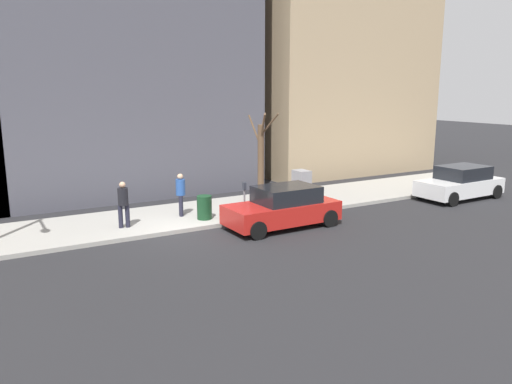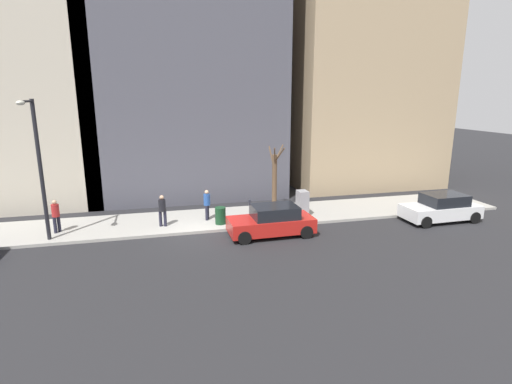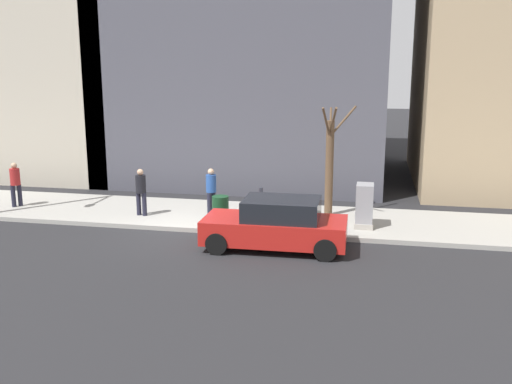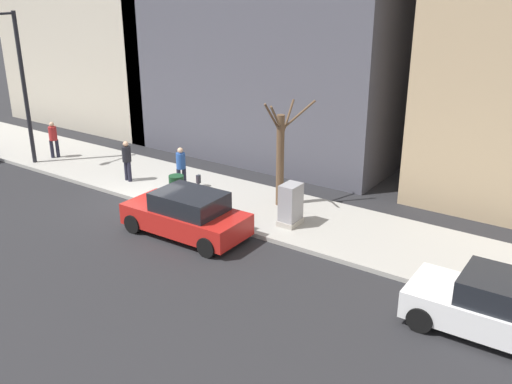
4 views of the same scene
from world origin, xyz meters
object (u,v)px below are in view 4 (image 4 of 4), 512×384
object	(u,v)px
pedestrian_midblock	(127,159)
pedestrian_far_corner	(53,138)
utility_box	(291,205)
bare_tree	(281,156)
streetlamp	(17,76)
parking_meter	(199,189)
trash_bin	(177,187)
pedestrian_near_meter	(181,166)
parked_car_white	(501,309)
parked_car_red	(187,214)

from	to	relation	value
pedestrian_midblock	pedestrian_far_corner	xyz separation A→B (m)	(0.30, 5.12, 0.00)
utility_box	bare_tree	distance (m)	2.16
streetlamp	bare_tree	size ratio (longest dim) A/B	1.68
parking_meter	utility_box	xyz separation A→B (m)	(0.85, -3.26, -0.13)
utility_box	trash_bin	bearing A→B (deg)	94.82
utility_box	bare_tree	bearing A→B (deg)	43.81
pedestrian_far_corner	utility_box	bearing A→B (deg)	124.18
utility_box	pedestrian_near_meter	world-z (taller)	pedestrian_near_meter
parked_car_white	streetlamp	distance (m)	20.56
parked_car_white	pedestrian_far_corner	bearing A→B (deg)	81.46
parking_meter	pedestrian_near_meter	xyz separation A→B (m)	(1.37, 2.06, 0.11)
bare_tree	pedestrian_far_corner	distance (m)	11.67
trash_bin	pedestrian_midblock	distance (m)	3.03
pedestrian_midblock	streetlamp	bearing A→B (deg)	-157.91
parked_car_red	trash_bin	world-z (taller)	parked_car_red
parking_meter	pedestrian_far_corner	size ratio (longest dim) A/B	0.81
streetlamp	pedestrian_near_meter	bearing A→B (deg)	-78.65
streetlamp	bare_tree	distance (m)	12.13
pedestrian_near_meter	pedestrian_midblock	xyz separation A→B (m)	(-0.59, 2.39, 0.00)
utility_box	streetlamp	xyz separation A→B (m)	(-1.02, 13.00, 3.17)
streetlamp	pedestrian_near_meter	xyz separation A→B (m)	(1.54, -7.67, -2.93)
pedestrian_far_corner	streetlamp	bearing A→B (deg)	28.04
pedestrian_near_meter	pedestrian_far_corner	bearing A→B (deg)	-68.27
streetlamp	parked_car_red	bearing A→B (deg)	-97.43
parked_car_white	bare_tree	bearing A→B (deg)	65.39
pedestrian_near_meter	parked_car_white	bearing A→B (deg)	96.51
trash_bin	pedestrian_near_meter	world-z (taller)	pedestrian_near_meter
utility_box	trash_bin	xyz separation A→B (m)	(-0.40, 4.75, -0.25)
utility_box	streetlamp	distance (m)	13.41
parking_meter	trash_bin	xyz separation A→B (m)	(0.45, 1.48, -0.38)
parking_meter	pedestrian_midblock	size ratio (longest dim) A/B	0.81
pedestrian_far_corner	trash_bin	bearing A→B (deg)	120.73
streetlamp	pedestrian_midblock	distance (m)	6.11
parked_car_white	pedestrian_far_corner	size ratio (longest dim) A/B	2.55
streetlamp	trash_bin	distance (m)	8.95
bare_tree	trash_bin	bearing A→B (deg)	116.09
pedestrian_midblock	pedestrian_far_corner	bearing A→B (deg)	-171.53
pedestrian_midblock	trash_bin	bearing A→B (deg)	5.43
parked_car_red	pedestrian_near_meter	bearing A→B (deg)	43.24
utility_box	pedestrian_near_meter	bearing A→B (deg)	84.41
pedestrian_midblock	parked_car_white	bearing A→B (deg)	3.01
bare_tree	pedestrian_midblock	world-z (taller)	bare_tree
parked_car_white	parking_meter	bearing A→B (deg)	80.56
parking_meter	trash_bin	world-z (taller)	parking_meter
parked_car_red	bare_tree	size ratio (longest dim) A/B	1.09
trash_bin	utility_box	bearing A→B (deg)	-85.18
pedestrian_near_meter	utility_box	bearing A→B (deg)	103.98
bare_tree	parking_meter	bearing A→B (deg)	137.08
parked_car_white	pedestrian_far_corner	world-z (taller)	pedestrian_far_corner
utility_box	pedestrian_midblock	bearing A→B (deg)	90.48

